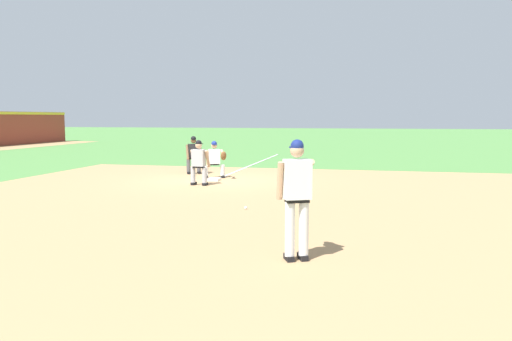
{
  "coord_description": "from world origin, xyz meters",
  "views": [
    {
      "loc": [
        -16.35,
        -5.2,
        2.2
      ],
      "look_at": [
        -6.27,
        -2.91,
        1.08
      ],
      "focal_mm": 35.0,
      "sensor_mm": 36.0,
      "label": 1
    }
  ],
  "objects_px": {
    "first_base_bag": "(214,179)",
    "baseball": "(246,208)",
    "umpire": "(194,153)",
    "first_baseman": "(215,158)",
    "baserunner": "(199,161)",
    "pitcher": "(297,192)"
  },
  "relations": [
    {
      "from": "first_base_bag",
      "to": "baseball",
      "type": "bearing_deg",
      "value": -154.62
    },
    {
      "from": "umpire",
      "to": "first_base_bag",
      "type": "bearing_deg",
      "value": -142.11
    },
    {
      "from": "first_baseman",
      "to": "baserunner",
      "type": "xyz_separation_m",
      "value": [
        -1.89,
        -0.05,
        0.06
      ]
    },
    {
      "from": "baseball",
      "to": "umpire",
      "type": "height_order",
      "value": "umpire"
    },
    {
      "from": "first_base_bag",
      "to": "first_baseman",
      "type": "relative_size",
      "value": 0.28
    },
    {
      "from": "pitcher",
      "to": "first_baseman",
      "type": "relative_size",
      "value": 1.39
    },
    {
      "from": "baseball",
      "to": "umpire",
      "type": "bearing_deg",
      "value": 28.99
    },
    {
      "from": "first_baseman",
      "to": "pitcher",
      "type": "bearing_deg",
      "value": -155.67
    },
    {
      "from": "pitcher",
      "to": "umpire",
      "type": "relative_size",
      "value": 1.27
    },
    {
      "from": "first_baseman",
      "to": "baserunner",
      "type": "height_order",
      "value": "baserunner"
    },
    {
      "from": "first_base_bag",
      "to": "umpire",
      "type": "bearing_deg",
      "value": 37.89
    },
    {
      "from": "baseball",
      "to": "pitcher",
      "type": "xyz_separation_m",
      "value": [
        -3.92,
        -1.79,
        1.02
      ]
    },
    {
      "from": "baseball",
      "to": "first_baseman",
      "type": "relative_size",
      "value": 0.06
    },
    {
      "from": "baserunner",
      "to": "umpire",
      "type": "height_order",
      "value": "same"
    },
    {
      "from": "baserunner",
      "to": "first_base_bag",
      "type": "bearing_deg",
      "value": -5.01
    },
    {
      "from": "umpire",
      "to": "first_baseman",
      "type": "bearing_deg",
      "value": -133.07
    },
    {
      "from": "baseball",
      "to": "pitcher",
      "type": "height_order",
      "value": "pitcher"
    },
    {
      "from": "first_base_bag",
      "to": "pitcher",
      "type": "height_order",
      "value": "pitcher"
    },
    {
      "from": "umpire",
      "to": "baserunner",
      "type": "bearing_deg",
      "value": -157.22
    },
    {
      "from": "baserunner",
      "to": "pitcher",
      "type": "bearing_deg",
      "value": -150.89
    },
    {
      "from": "first_baseman",
      "to": "first_base_bag",
      "type": "bearing_deg",
      "value": -165.69
    },
    {
      "from": "pitcher",
      "to": "umpire",
      "type": "height_order",
      "value": "pitcher"
    }
  ]
}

